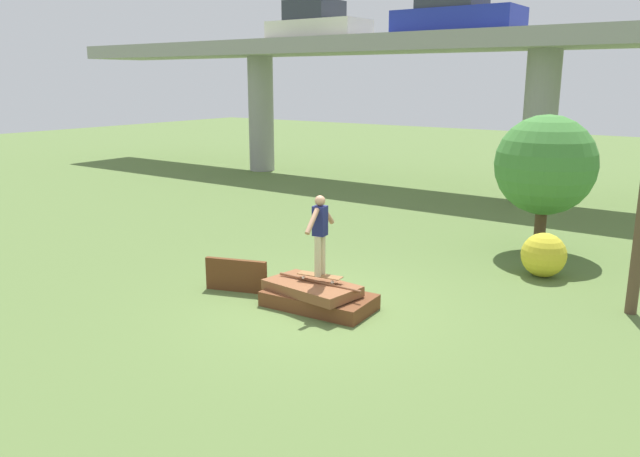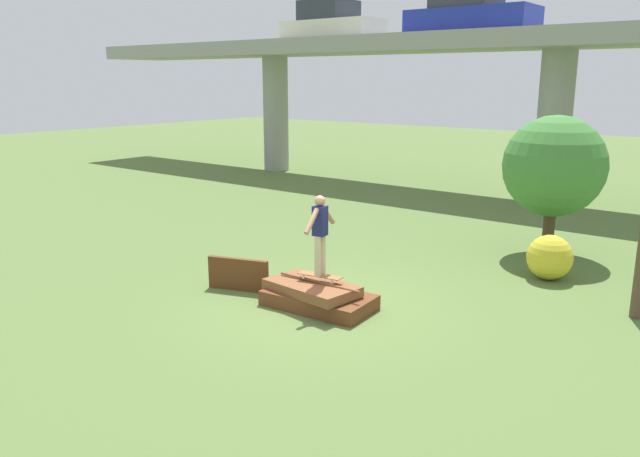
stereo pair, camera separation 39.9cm
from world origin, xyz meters
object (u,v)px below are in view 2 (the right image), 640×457
object	(u,v)px
skater	(320,230)
tree_behind_left	(554,167)
skateboard	(320,276)
bush_yellow_flowering	(550,257)
car_on_overpass_left	(470,15)
car_on_overpass_mid	(331,23)

from	to	relation	value
skater	tree_behind_left	size ratio (longest dim) A/B	0.45
skateboard	tree_behind_left	distance (m)	6.45
skateboard	skater	size ratio (longest dim) A/B	0.59
bush_yellow_flowering	tree_behind_left	bearing A→B (deg)	109.08
skater	bush_yellow_flowering	xyz separation A→B (m)	(2.77, 4.11, -0.95)
tree_behind_left	car_on_overpass_left	bearing A→B (deg)	128.66
tree_behind_left	bush_yellow_flowering	distance (m)	2.48
skater	car_on_overpass_left	xyz separation A→B (m)	(-3.14, 12.50, 4.70)
skater	tree_behind_left	xyz separation A→B (m)	(2.15, 5.89, 0.67)
skater	car_on_overpass_left	distance (m)	13.72
skateboard	car_on_overpass_mid	xyz separation A→B (m)	(-8.89, 12.25, 5.55)
skateboard	tree_behind_left	bearing A→B (deg)	69.94
tree_behind_left	skater	bearing A→B (deg)	-110.06
car_on_overpass_mid	tree_behind_left	distance (m)	13.37
car_on_overpass_mid	tree_behind_left	size ratio (longest dim) A/B	1.23
skateboard	bush_yellow_flowering	xyz separation A→B (m)	(2.77, 4.11, -0.11)
car_on_overpass_left	car_on_overpass_mid	xyz separation A→B (m)	(-5.75, -0.25, 0.01)
car_on_overpass_left	bush_yellow_flowering	bearing A→B (deg)	-54.87
skater	tree_behind_left	bearing A→B (deg)	69.94
skateboard	tree_behind_left	xyz separation A→B (m)	(2.15, 5.89, 1.50)
car_on_overpass_mid	skater	bearing A→B (deg)	-54.04
skateboard	car_on_overpass_left	xyz separation A→B (m)	(-3.14, 12.50, 5.54)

